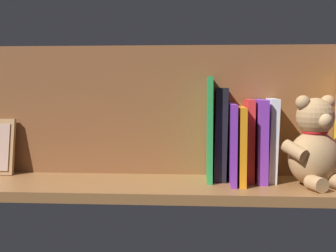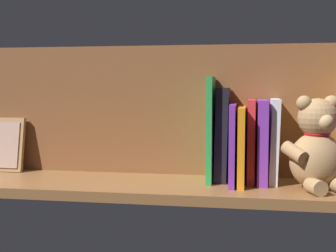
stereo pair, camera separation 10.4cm
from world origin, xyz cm
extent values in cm
cube|color=brown|center=(0.00, 0.00, -1.10)|extent=(113.98, 24.59, 2.20)
cube|color=brown|center=(0.00, -10.05, 15.62)|extent=(113.98, 1.50, 31.23)
ellipsoid|color=tan|center=(-31.76, 1.40, 5.93)|extent=(14.02, 13.31, 11.87)
sphere|color=tan|center=(-31.76, 1.40, 14.93)|extent=(8.16, 8.16, 8.16)
sphere|color=tan|center=(-34.64, 0.37, 17.99)|extent=(3.15, 3.15, 3.15)
sphere|color=tan|center=(-28.88, 2.44, 17.99)|extent=(3.15, 3.15, 3.15)
sphere|color=tan|center=(-32.93, 4.67, 14.32)|extent=(3.15, 3.15, 3.15)
cylinder|color=tan|center=(-26.95, 4.71, 8.01)|extent=(5.87, 6.26, 4.39)
cylinder|color=tan|center=(-30.95, 7.05, 1.58)|extent=(4.47, 5.25, 3.15)
torus|color=red|center=(-31.76, 1.40, 11.68)|extent=(6.93, 6.93, 0.93)
cube|color=silver|center=(-23.26, -3.67, 9.35)|extent=(2.35, 10.45, 18.74)
cube|color=purple|center=(-20.71, -2.87, 9.23)|extent=(2.25, 12.05, 18.46)
cube|color=red|center=(-18.26, -3.59, 9.24)|extent=(1.63, 10.62, 18.49)
cube|color=orange|center=(-16.20, -1.43, 8.47)|extent=(1.48, 14.92, 16.93)
cube|color=purple|center=(-14.32, -1.34, 8.80)|extent=(1.28, 15.11, 17.60)
cube|color=black|center=(-11.80, -4.13, 10.55)|extent=(3.15, 9.53, 21.15)
cube|color=green|center=(-9.29, -3.15, 11.77)|extent=(1.25, 11.49, 23.54)
camera|label=1|loc=(-7.28, 103.17, 21.45)|focal=49.95mm
camera|label=2|loc=(-17.57, 101.92, 21.45)|focal=49.95mm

